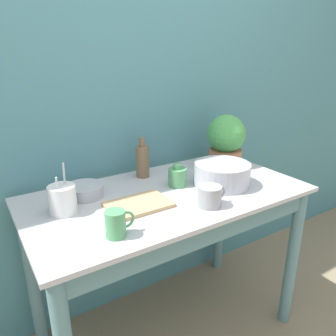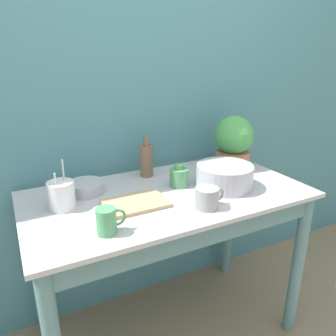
% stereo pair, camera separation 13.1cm
% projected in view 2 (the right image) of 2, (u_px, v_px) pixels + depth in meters
% --- Properties ---
extents(wall_back, '(6.00, 0.05, 2.40)m').
position_uv_depth(wall_back, '(134.00, 98.00, 1.70)').
color(wall_back, teal).
rests_on(wall_back, ground_plane).
extents(counter_table, '(1.28, 0.67, 0.82)m').
position_uv_depth(counter_table, '(170.00, 226.00, 1.54)').
color(counter_table, slate).
rests_on(counter_table, ground_plane).
extents(potted_plant, '(0.21, 0.21, 0.29)m').
position_uv_depth(potted_plant, '(234.00, 141.00, 1.79)').
color(potted_plant, '#A36647').
rests_on(potted_plant, counter_table).
extents(bowl_wash_large, '(0.27, 0.27, 0.11)m').
position_uv_depth(bowl_wash_large, '(224.00, 176.00, 1.55)').
color(bowl_wash_large, '#A8A8B2').
rests_on(bowl_wash_large, counter_table).
extents(bottle_tall, '(0.07, 0.07, 0.21)m').
position_uv_depth(bottle_tall, '(147.00, 160.00, 1.68)').
color(bottle_tall, brown).
rests_on(bottle_tall, counter_table).
extents(bottle_short, '(0.09, 0.09, 0.11)m').
position_uv_depth(bottle_short, '(179.00, 177.00, 1.56)').
color(bottle_short, '#4C8C59').
rests_on(bottle_short, counter_table).
extents(mug_green, '(0.11, 0.07, 0.10)m').
position_uv_depth(mug_green, '(107.00, 221.00, 1.15)').
color(mug_green, '#4C935B').
rests_on(mug_green, counter_table).
extents(mug_grey, '(0.13, 0.10, 0.09)m').
position_uv_depth(mug_grey, '(207.00, 198.00, 1.34)').
color(mug_grey, gray).
rests_on(mug_grey, counter_table).
extents(bowl_small_steel, '(0.17, 0.17, 0.05)m').
position_uv_depth(bowl_small_steel, '(86.00, 187.00, 1.49)').
color(bowl_small_steel, '#A8A8B2').
rests_on(bowl_small_steel, counter_table).
extents(utensil_cup, '(0.11, 0.11, 0.21)m').
position_uv_depth(utensil_cup, '(61.00, 195.00, 1.34)').
color(utensil_cup, silver).
rests_on(utensil_cup, counter_table).
extents(tray_board, '(0.26, 0.18, 0.02)m').
position_uv_depth(tray_board, '(136.00, 203.00, 1.38)').
color(tray_board, tan).
rests_on(tray_board, counter_table).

